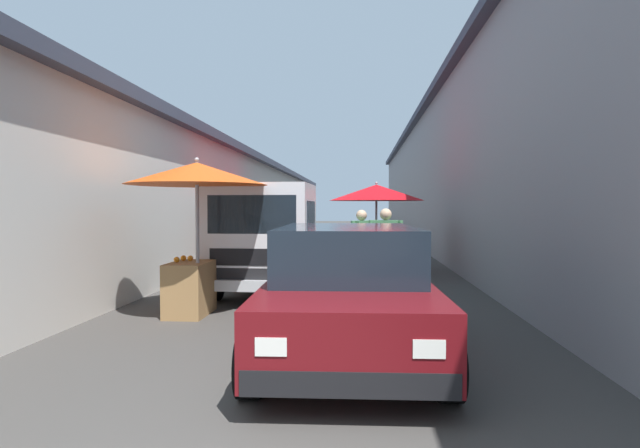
{
  "coord_description": "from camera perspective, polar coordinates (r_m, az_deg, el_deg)",
  "views": [
    {
      "loc": [
        -1.55,
        -0.78,
        1.67
      ],
      "look_at": [
        11.17,
        0.25,
        1.24
      ],
      "focal_mm": 27.73,
      "sensor_mm": 36.0,
      "label": 1
    }
  ],
  "objects": [
    {
      "name": "building_right_concrete",
      "position": [
        18.32,
        23.6,
        5.19
      ],
      "size": [
        49.8,
        7.5,
        5.5
      ],
      "color": "gray",
      "rests_on": "ground"
    },
    {
      "name": "fruit_stall_far_right",
      "position": [
        12.7,
        -6.2,
        1.78
      ],
      "size": [
        2.24,
        2.24,
        2.26
      ],
      "color": "#9E9EA3",
      "rests_on": "ground"
    },
    {
      "name": "vendor_by_crates",
      "position": [
        9.47,
        7.58,
        -2.41
      ],
      "size": [
        0.31,
        0.64,
        1.65
      ],
      "color": "navy",
      "rests_on": "ground"
    },
    {
      "name": "vendor_in_shade",
      "position": [
        10.14,
        4.81,
        -2.24
      ],
      "size": [
        0.54,
        0.43,
        1.62
      ],
      "color": "#232328",
      "rests_on": "ground"
    },
    {
      "name": "fruit_stall_mid_lane",
      "position": [
        7.78,
        -14.19,
        2.79
      ],
      "size": [
        2.14,
        2.14,
        2.43
      ],
      "color": "#9E9EA3",
      "rests_on": "ground"
    },
    {
      "name": "building_left_whitewash",
      "position": [
        18.85,
        -18.83,
        2.43
      ],
      "size": [
        49.8,
        7.5,
        3.72
      ],
      "color": "beige",
      "rests_on": "ground"
    },
    {
      "name": "plastic_stool",
      "position": [
        15.07,
        4.83,
        -3.18
      ],
      "size": [
        0.3,
        0.3,
        0.43
      ],
      "color": "#1E8C3F",
      "rests_on": "ground"
    },
    {
      "name": "hatchback_car",
      "position": [
        5.69,
        3.2,
        -7.51
      ],
      "size": [
        3.96,
        2.02,
        1.45
      ],
      "color": "#600F14",
      "rests_on": "ground"
    },
    {
      "name": "delivery_truck",
      "position": [
        9.5,
        -5.8,
        -1.88
      ],
      "size": [
        4.96,
        2.06,
        2.08
      ],
      "color": "black",
      "rests_on": "ground"
    },
    {
      "name": "fruit_stall_near_left",
      "position": [
        12.95,
        6.67,
        2.39
      ],
      "size": [
        2.46,
        2.46,
        2.34
      ],
      "color": "#9E9EA3",
      "rests_on": "ground"
    },
    {
      "name": "ground",
      "position": [
        15.16,
        1.64,
        -4.39
      ],
      "size": [
        90.0,
        90.0,
        0.0
      ],
      "primitive_type": "plane",
      "color": "#3D3A38"
    },
    {
      "name": "fruit_stall_far_left",
      "position": [
        15.59,
        -6.45,
        1.3
      ],
      "size": [
        2.35,
        2.35,
        2.12
      ],
      "color": "#9E9EA3",
      "rests_on": "ground"
    }
  ]
}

